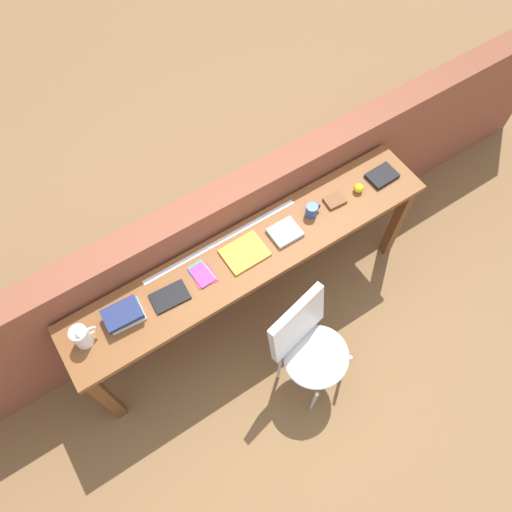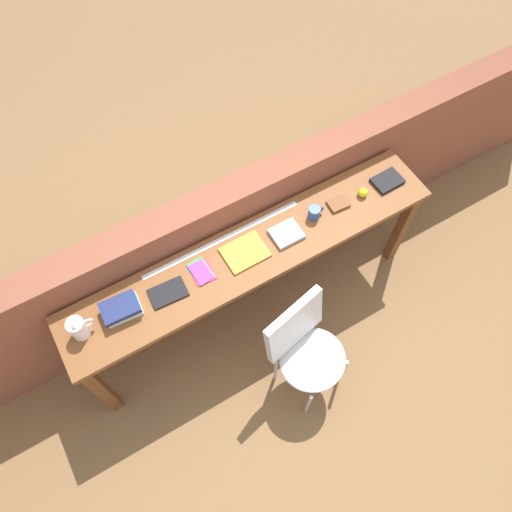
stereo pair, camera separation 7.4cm
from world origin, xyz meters
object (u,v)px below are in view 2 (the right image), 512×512
Objects in this scene: magazine_cycling at (168,293)px; book_open_centre at (245,252)px; chair_white_moulded at (306,348)px; book_repair_rightmost at (387,181)px; book_stack_leftmost at (121,308)px; mug at (314,213)px; leather_journal_brown at (338,204)px; pamphlet_pile_colourful at (202,272)px; pitcher_white at (79,328)px; sports_ball_small at (363,192)px.

magazine_cycling and book_open_centre have the same top height.
magazine_cycling is (-0.61, 0.61, 0.36)m from chair_white_moulded.
book_stack_leftmost is at bearing 177.44° from book_repair_rightmost.
chair_white_moulded is 0.86m from mug.
leather_journal_brown is (0.62, 0.62, 0.37)m from chair_white_moulded.
mug is 0.19m from leather_journal_brown.
chair_white_moulded is 0.95m from leather_journal_brown.
book_stack_leftmost is 0.51m from pamphlet_pile_colourful.
pitcher_white is at bearing -178.57° from magazine_cycling.
sports_ball_small is (1.18, -0.02, 0.03)m from pamphlet_pile_colourful.
mug is (0.81, -0.00, 0.04)m from pamphlet_pile_colourful.
book_repair_rightmost reaches higher than leather_journal_brown.
book_repair_rightmost is (1.89, -0.03, -0.03)m from book_stack_leftmost.
pitcher_white is at bearing -179.84° from pamphlet_pile_colourful.
pitcher_white is 0.84× the size of magazine_cycling.
sports_ball_small is at bearing 37.29° from chair_white_moulded.
book_open_centre reaches higher than pamphlet_pile_colourful.
leather_journal_brown is at bearing -0.47° from pamphlet_pile_colourful.
pitcher_white is 1.01× the size of pamphlet_pile_colourful.
mug is at bearing -0.10° from pitcher_white.
mug is at bearing 0.21° from book_open_centre.
pamphlet_pile_colourful is at bearing 178.79° from sports_ball_small.
leather_journal_brown is 2.04× the size of sports_ball_small.
book_open_centre is (0.80, -0.02, -0.03)m from book_stack_leftmost.
book_open_centre reaches higher than chair_white_moulded.
mug is (0.52, 0.01, 0.04)m from book_open_centre.
magazine_cycling is 0.53m from book_open_centre.
magazine_cycling is at bearing -174.45° from pamphlet_pile_colourful.
chair_white_moulded is at bearing -130.50° from leather_journal_brown.
leather_journal_brown is (1.76, -0.01, -0.07)m from pitcher_white.
book_open_centre is 0.88m from sports_ball_small.
book_repair_rightmost is at bearing 0.94° from sports_ball_small.
mug reaches higher than leather_journal_brown.
chair_white_moulded is 1.37m from pitcher_white.
magazine_cycling is at bearing 178.30° from book_repair_rightmost.
pitcher_white is at bearing 177.74° from book_repair_rightmost.
book_open_centre is 1.09m from book_repair_rightmost.
sports_ball_small is at bearing -1.03° from book_stack_leftmost.
book_repair_rightmost is (1.38, -0.02, 0.01)m from pamphlet_pile_colourful.
sports_ball_small reaches higher than book_repair_rightmost.
book_open_centre is (0.29, -0.01, 0.00)m from pamphlet_pile_colourful.
book_stack_leftmost is 0.28m from magazine_cycling.
leather_journal_brown reaches higher than pamphlet_pile_colourful.
pamphlet_pile_colourful is at bearing 177.37° from book_repair_rightmost.
sports_ball_small is at bearing -1.53° from book_open_centre.
leather_journal_brown is (1.23, 0.01, 0.00)m from magazine_cycling.
pamphlet_pile_colourful is at bearing 179.66° from mug.
pamphlet_pile_colourful is (-0.38, 0.63, 0.36)m from chair_white_moulded.
mug is at bearing -0.34° from pamphlet_pile_colourful.
book_open_centre is at bearing -175.32° from leather_journal_brown.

